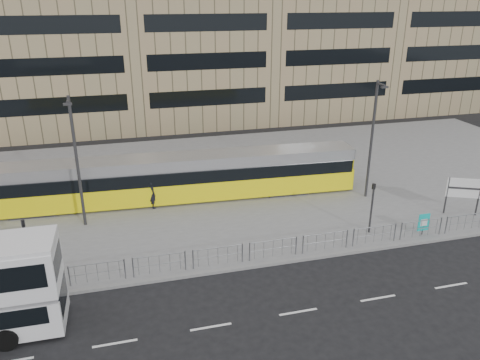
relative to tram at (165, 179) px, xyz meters
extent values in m
plane|color=black|center=(2.35, -9.59, -1.71)|extent=(120.00, 120.00, 0.00)
cube|color=slate|center=(2.35, 2.41, -1.63)|extent=(64.00, 24.00, 0.15)
cube|color=gray|center=(2.35, -9.54, -1.63)|extent=(64.00, 0.25, 0.17)
cube|color=#93835F|center=(-7.65, 24.41, 9.29)|extent=(14.00, 16.00, 22.00)
cube|color=#93835F|center=(6.35, 24.41, 10.29)|extent=(14.00, 16.00, 24.00)
cube|color=#93835F|center=(20.35, 24.41, 8.79)|extent=(14.00, 16.00, 21.00)
cube|color=#93835F|center=(34.35, 24.41, 9.79)|extent=(14.00, 16.00, 23.00)
cylinder|color=gray|center=(4.35, -9.09, -0.51)|extent=(32.00, 0.05, 0.05)
cylinder|color=gray|center=(4.35, -9.09, -1.01)|extent=(32.00, 0.04, 0.04)
cube|color=white|center=(3.35, -13.59, -1.70)|extent=(62.00, 0.12, 0.01)
cylinder|color=black|center=(-7.81, -12.84, -1.23)|extent=(0.95, 0.30, 0.95)
cylinder|color=black|center=(-7.77, -10.42, -1.23)|extent=(0.95, 0.30, 0.95)
cube|color=#FFEF0D|center=(0.00, 0.00, -0.66)|extent=(26.42, 3.81, 1.50)
cube|color=black|center=(0.00, 0.00, 0.37)|extent=(26.05, 3.83, 0.85)
cube|color=#BABAC0|center=(0.00, 0.00, 1.17)|extent=(26.41, 3.61, 0.75)
cube|color=#FFEF0D|center=(12.59, -0.63, -0.05)|extent=(1.23, 2.17, 2.44)
cylinder|color=#2D2D30|center=(0.00, 0.00, 0.04)|extent=(2.35, 2.35, 2.82)
cube|color=#2D2D30|center=(8.45, -0.43, -1.32)|extent=(2.94, 2.51, 0.47)
cube|color=#2D2D30|center=(-8.45, 0.43, -1.32)|extent=(2.94, 2.51, 0.47)
cylinder|color=#2D2D30|center=(17.09, -6.66, -0.34)|extent=(0.11, 0.11, 2.44)
cylinder|color=#2D2D30|center=(18.83, -7.46, -0.34)|extent=(0.11, 0.11, 2.44)
cube|color=white|center=(17.96, -7.06, 0.25)|extent=(1.96, 0.97, 1.27)
cylinder|color=#2D2D30|center=(13.97, -8.85, -1.20)|extent=(0.06, 0.06, 0.71)
cube|color=#0CB8B6|center=(13.97, -8.85, -0.76)|extent=(0.71, 0.06, 1.06)
cube|color=white|center=(13.97, -8.88, -0.76)|extent=(0.44, 0.01, 0.44)
imported|color=black|center=(-0.97, -1.04, -0.59)|extent=(0.58, 0.78, 1.94)
cylinder|color=#2D2D30|center=(-7.55, -7.66, -0.06)|extent=(0.12, 0.12, 3.00)
imported|color=#2D2D30|center=(-7.55, -7.66, 1.04)|extent=(0.23, 0.25, 1.00)
cylinder|color=#2D2D30|center=(11.10, -7.80, -0.06)|extent=(0.12, 0.12, 3.00)
imported|color=#2D2D30|center=(11.10, -7.80, 1.04)|extent=(0.22, 0.24, 1.00)
cylinder|color=#2D2D30|center=(-5.23, -2.47, 2.42)|extent=(0.18, 0.18, 7.95)
cylinder|color=#2D2D30|center=(-5.23, -2.87, 6.19)|extent=(0.14, 0.90, 0.14)
cube|color=#2D2D30|center=(-5.23, -3.32, 6.09)|extent=(0.45, 0.20, 0.12)
cylinder|color=#2D2D30|center=(13.56, -2.93, 2.47)|extent=(0.18, 0.18, 8.06)
cylinder|color=#2D2D30|center=(13.56, -3.33, 6.31)|extent=(0.14, 0.90, 0.14)
cube|color=#2D2D30|center=(13.56, -3.78, 6.21)|extent=(0.45, 0.20, 0.12)
camera|label=1|loc=(-2.60, -29.68, 11.56)|focal=35.00mm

